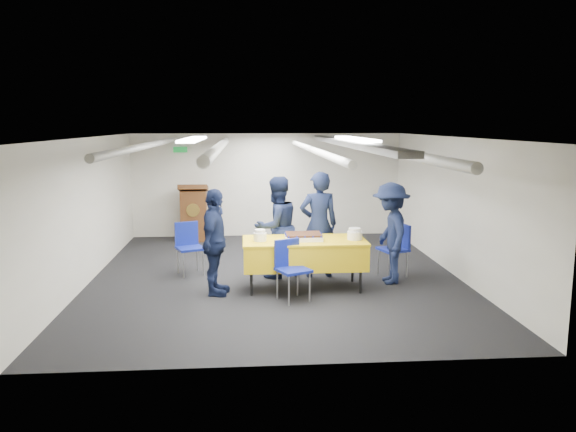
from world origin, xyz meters
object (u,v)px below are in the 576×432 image
object	(u,v)px
sailor_a	(319,225)
chair_near	(290,263)
chair_right	(397,244)
sailor_c	(215,242)
sailor_d	(390,233)
chair_left	(188,242)
podium	(194,213)
sheet_cake	(303,236)
serving_table	(304,253)
sailor_b	(277,227)

from	to	relation	value
sailor_a	chair_near	bearing A→B (deg)	59.36
chair_right	sailor_c	xyz separation A→B (m)	(-2.98, -0.84, 0.26)
chair_near	sailor_d	distance (m)	1.83
chair_left	podium	bearing A→B (deg)	93.01
chair_right	chair_left	distance (m)	3.51
chair_near	sheet_cake	bearing A→B (deg)	65.07
sheet_cake	chair_left	size ratio (longest dim) A/B	0.65
chair_left	sailor_c	size ratio (longest dim) A/B	0.55
serving_table	chair_left	bearing A→B (deg)	150.63
sheet_cake	sailor_d	distance (m)	1.43
sailor_d	chair_right	bearing A→B (deg)	152.63
chair_right	sailor_a	distance (m)	1.37
chair_near	sailor_d	size ratio (longest dim) A/B	0.54
chair_near	chair_left	bearing A→B (deg)	135.83
podium	serving_table	bearing A→B (deg)	-62.06
sheet_cake	chair_right	world-z (taller)	chair_right
podium	sailor_d	world-z (taller)	sailor_d
serving_table	chair_left	distance (m)	2.13
serving_table	sailor_d	world-z (taller)	sailor_d
serving_table	sheet_cake	distance (m)	0.26
sailor_a	sailor_d	xyz separation A→B (m)	(1.09, -0.44, -0.07)
serving_table	sailor_b	distance (m)	0.86
chair_left	sailor_c	distance (m)	1.37
serving_table	chair_left	xyz separation A→B (m)	(-1.86, 1.05, -0.03)
serving_table	sailor_a	world-z (taller)	sailor_a
sailor_c	sailor_d	bearing A→B (deg)	-70.87
chair_near	chair_right	xyz separation A→B (m)	(1.88, 1.15, 0.00)
sailor_c	sailor_d	size ratio (longest dim) A/B	0.98
podium	sailor_a	distance (m)	3.88
chair_right	sailor_d	bearing A→B (deg)	-119.54
sheet_cake	sailor_b	size ratio (longest dim) A/B	0.34
serving_table	sailor_a	xyz separation A→B (m)	(0.31, 0.67, 0.32)
serving_table	sailor_b	world-z (taller)	sailor_b
chair_left	sailor_b	size ratio (longest dim) A/B	0.52
podium	chair_near	world-z (taller)	podium
sailor_c	sailor_d	distance (m)	2.78
podium	sailor_b	distance (m)	3.47
sailor_a	sailor_c	bearing A→B (deg)	22.45
serving_table	chair_near	distance (m)	0.57
serving_table	sailor_a	bearing A→B (deg)	65.32
chair_right	sailor_b	distance (m)	2.04
serving_table	sailor_b	bearing A→B (deg)	118.27
chair_left	sailor_b	xyz separation A→B (m)	(1.47, -0.33, 0.30)
sailor_b	sailor_c	xyz separation A→B (m)	(-0.97, -0.91, -0.04)
sailor_b	serving_table	bearing A→B (deg)	86.84
chair_right	sailor_a	size ratio (longest dim) A/B	0.50
sheet_cake	chair_right	bearing A→B (deg)	21.12
sailor_b	chair_right	bearing A→B (deg)	146.52
podium	sailor_c	xyz separation A→B (m)	(0.65, -3.97, 0.18)
chair_left	sailor_a	bearing A→B (deg)	-9.81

